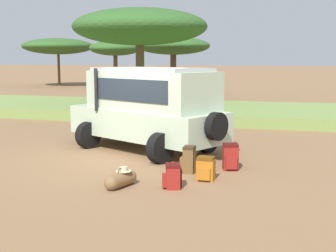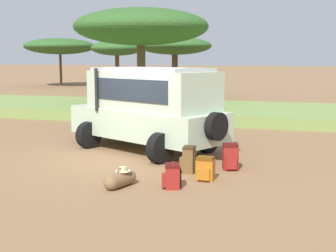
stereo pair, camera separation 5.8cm
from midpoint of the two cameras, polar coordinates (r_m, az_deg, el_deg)
name	(u,v)px [view 2 (the right image)]	position (r m, az deg, el deg)	size (l,w,h in m)	color
ground_plane	(130,160)	(12.66, -4.52, -4.10)	(320.00, 320.00, 0.00)	olive
grass_bank	(207,111)	(22.18, 4.87, 1.80)	(120.00, 7.00, 0.44)	olive
safari_vehicle	(149,107)	(13.65, -2.21, 2.33)	(5.34, 3.94, 2.44)	#B2C6A8
backpack_beside_front_wheel	(189,160)	(11.16, 2.67, -4.15)	(0.38, 0.37, 0.64)	brown
backpack_cluster_center	(205,169)	(10.50, 4.72, -5.23)	(0.40, 0.41, 0.53)	#B26619
backpack_near_rear_wheel	(230,157)	(11.53, 7.77, -3.77)	(0.43, 0.46, 0.65)	maroon
backpack_outermost	(172,176)	(9.86, 0.63, -6.15)	(0.46, 0.46, 0.52)	maroon
duffel_bag_low_black_case	(120,179)	(10.01, -5.67, -6.49)	(0.48, 0.89, 0.42)	brown
acacia_tree_far_left	(60,46)	(47.56, -13.00, 9.44)	(6.77, 7.28, 4.64)	brown
acacia_tree_left_mid	(117,49)	(41.55, -6.20, 9.37)	(4.53, 4.61, 4.22)	brown
acacia_tree_centre_back	(175,46)	(34.28, 0.89, 9.70)	(5.31, 5.56, 4.24)	brown
acacia_tree_right_mid	(141,27)	(24.16, -3.26, 11.93)	(6.86, 6.38, 5.20)	brown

